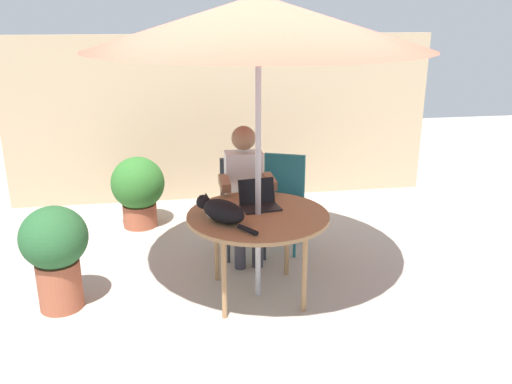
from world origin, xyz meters
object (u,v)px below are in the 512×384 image
at_px(chair_empty, 283,194).
at_px(person_seated, 245,186).
at_px(potted_plant_near_fence, 55,250).
at_px(patio_table, 258,220).
at_px(cat, 221,211).
at_px(patio_umbrella, 258,22).
at_px(potted_plant_by_chair, 138,188).
at_px(chair_occupied, 243,198).
at_px(laptop, 258,199).

height_order(chair_empty, person_seated, person_seated).
xyz_separation_m(person_seated, potted_plant_near_fence, (-1.56, -0.67, -0.22)).
distance_m(patio_table, cat, 0.34).
height_order(patio_table, patio_umbrella, patio_umbrella).
bearing_deg(cat, patio_umbrella, 18.31).
bearing_deg(patio_table, cat, -161.69).
xyz_separation_m(patio_umbrella, cat, (-0.30, -0.10, -1.35)).
relative_size(cat, potted_plant_by_chair, 0.73).
bearing_deg(patio_table, potted_plant_by_chair, 121.03).
bearing_deg(patio_table, chair_occupied, 90.00).
xyz_separation_m(patio_umbrella, laptop, (0.03, 0.18, -1.37)).
distance_m(patio_umbrella, person_seated, 1.61).
relative_size(chair_occupied, person_seated, 0.73).
bearing_deg(laptop, patio_umbrella, -100.48).
bearing_deg(potted_plant_near_fence, chair_occupied, 28.08).
xyz_separation_m(laptop, potted_plant_by_chair, (-1.05, 1.51, -0.34)).
relative_size(chair_occupied, cat, 1.62).
height_order(chair_occupied, potted_plant_by_chair, chair_occupied).
distance_m(laptop, potted_plant_by_chair, 1.86).
bearing_deg(patio_table, potted_plant_near_fence, 177.96).
bearing_deg(patio_umbrella, cat, -161.69).
distance_m(chair_empty, potted_plant_near_fence, 2.15).
height_order(chair_empty, potted_plant_near_fence, chair_empty).
distance_m(cat, potted_plant_by_chair, 1.95).
xyz_separation_m(chair_empty, laptop, (-0.37, -0.77, 0.23)).
relative_size(chair_empty, cat, 1.62).
height_order(chair_occupied, laptop, laptop).
distance_m(chair_occupied, laptop, 0.75).
distance_m(chair_empty, potted_plant_by_chair, 1.60).
relative_size(person_seated, potted_plant_near_fence, 1.49).
bearing_deg(potted_plant_by_chair, patio_table, -58.97).
distance_m(chair_occupied, chair_empty, 0.40).
distance_m(chair_occupied, potted_plant_near_fence, 1.76).
bearing_deg(potted_plant_near_fence, patio_umbrella, -2.04).
xyz_separation_m(person_seated, cat, (-0.30, -0.83, 0.08)).
bearing_deg(potted_plant_by_chair, cat, -68.15).
bearing_deg(chair_empty, patio_table, -112.91).
distance_m(cat, potted_plant_near_fence, 1.30).
relative_size(chair_occupied, potted_plant_by_chair, 1.18).
height_order(person_seated, laptop, person_seated).
xyz_separation_m(chair_occupied, cat, (-0.30, -0.98, 0.25)).
relative_size(laptop, potted_plant_by_chair, 0.44).
bearing_deg(patio_umbrella, chair_occupied, 90.00).
bearing_deg(chair_empty, cat, -123.74).
height_order(patio_umbrella, laptop, patio_umbrella).
bearing_deg(cat, laptop, 39.84).
bearing_deg(laptop, potted_plant_by_chair, 124.78).
height_order(chair_occupied, chair_empty, same).
bearing_deg(potted_plant_near_fence, person_seated, 23.35).
bearing_deg(potted_plant_by_chair, potted_plant_near_fence, -108.46).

